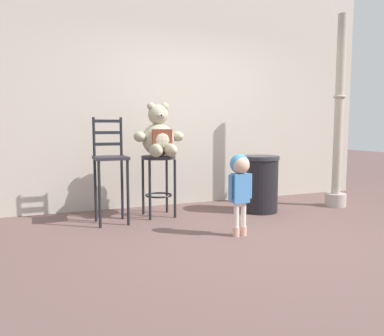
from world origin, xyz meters
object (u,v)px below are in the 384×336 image
(teddy_bear, at_px, (159,136))
(trash_bin, at_px, (260,184))
(bar_stool_with_teddy, at_px, (159,173))
(child_walking, at_px, (240,177))
(bar_chair_empty, at_px, (110,164))
(lamppost, at_px, (338,133))

(teddy_bear, distance_m, trash_bin, 1.47)
(bar_stool_with_teddy, xyz_separation_m, child_walking, (0.51, -1.16, 0.06))
(bar_chair_empty, bearing_deg, trash_bin, -3.92)
(bar_stool_with_teddy, distance_m, trash_bin, 1.35)
(trash_bin, bearing_deg, child_walking, -131.52)
(child_walking, bearing_deg, lamppost, -76.47)
(teddy_bear, xyz_separation_m, trash_bin, (1.32, -0.22, -0.63))
(bar_stool_with_teddy, height_order, trash_bin, bar_stool_with_teddy)
(trash_bin, relative_size, bar_chair_empty, 0.60)
(teddy_bear, height_order, bar_chair_empty, teddy_bear)
(child_walking, relative_size, bar_chair_empty, 0.69)
(child_walking, xyz_separation_m, trash_bin, (0.81, 0.91, -0.24))
(teddy_bear, xyz_separation_m, child_walking, (0.51, -1.13, -0.39))
(teddy_bear, xyz_separation_m, lamppost, (2.50, -0.32, 0.03))
(teddy_bear, relative_size, trash_bin, 0.88)
(trash_bin, xyz_separation_m, lamppost, (1.19, -0.10, 0.66))
(lamppost, relative_size, bar_chair_empty, 2.14)
(child_walking, relative_size, trash_bin, 1.14)
(bar_stool_with_teddy, distance_m, child_walking, 1.27)
(teddy_bear, bearing_deg, trash_bin, -9.48)
(bar_stool_with_teddy, relative_size, lamppost, 0.29)
(teddy_bear, height_order, lamppost, lamppost)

